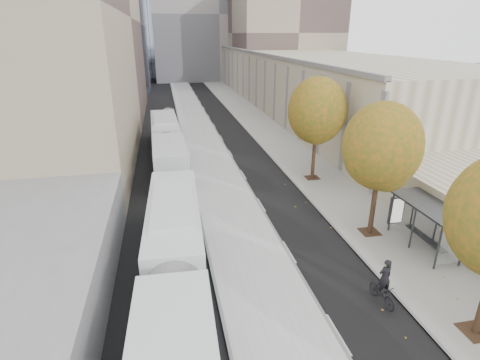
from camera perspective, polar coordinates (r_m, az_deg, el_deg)
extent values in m
cube|color=#A9A9A9|center=(40.96, -5.77, 6.02)|extent=(4.25, 150.00, 0.15)
cube|color=gray|center=(42.46, 5.09, 6.55)|extent=(4.75, 150.00, 0.08)
cube|color=gray|center=(72.47, 7.56, 15.79)|extent=(18.00, 92.00, 8.00)
cube|color=gray|center=(47.75, -31.74, 20.43)|extent=(24.00, 46.00, 25.00)
cube|color=gray|center=(101.35, -3.98, 23.69)|extent=(30.00, 18.00, 30.00)
cube|color=#383A3F|center=(21.82, 26.82, -3.41)|extent=(1.90, 4.40, 0.10)
cylinder|color=#383A3F|center=(20.59, 27.97, -9.10)|extent=(0.10, 0.10, 2.40)
cube|color=silver|center=(22.75, 27.75, -6.04)|extent=(0.04, 4.00, 2.10)
cylinder|color=black|center=(22.59, 19.62, -3.86)|extent=(0.28, 0.28, 3.24)
sphere|color=#2A5113|center=(21.40, 20.80, 4.82)|extent=(4.20, 4.20, 4.20)
cylinder|color=black|center=(30.04, 11.14, 3.36)|extent=(0.28, 0.28, 3.38)
sphere|color=#2A5113|center=(29.13, 11.67, 10.32)|extent=(4.40, 4.40, 4.40)
cube|color=silver|center=(16.37, -9.93, -14.03)|extent=(3.16, 17.61, 2.92)
cube|color=black|center=(16.07, -10.05, -12.47)|extent=(3.20, 16.92, 1.01)
cube|color=silver|center=(35.15, -11.09, 5.49)|extent=(3.05, 17.67, 2.93)
cube|color=black|center=(35.01, -11.15, 6.34)|extent=(3.09, 16.97, 1.02)
cube|color=#0E7E5F|center=(26.92, -10.70, -0.20)|extent=(1.86, 0.11, 1.13)
imported|color=black|center=(17.82, 20.83, -15.76)|extent=(0.66, 1.73, 1.01)
imported|color=black|center=(17.37, 21.19, -13.64)|extent=(0.66, 0.47, 1.70)
sphere|color=#69974A|center=(17.02, 21.48, -11.86)|extent=(0.26, 0.26, 0.26)
imported|color=#BCBCBC|center=(54.49, -11.03, 10.14)|extent=(2.25, 3.68, 1.17)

